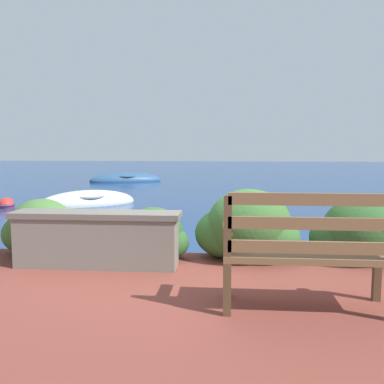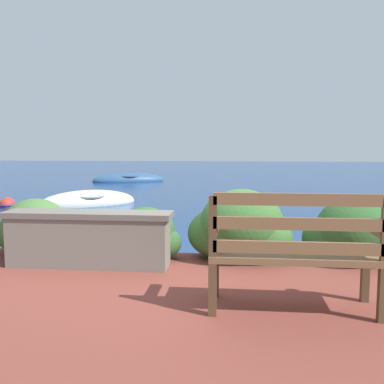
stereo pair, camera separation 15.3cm
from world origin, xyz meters
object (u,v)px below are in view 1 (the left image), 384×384
Objects in this scene: rowboat_mid at (126,180)px; rowboat_nearest at (88,203)px; mooring_buoy at (6,205)px; park_bench at (308,249)px.

rowboat_nearest is at bearing -106.25° from rowboat_mid.
rowboat_mid is at bearing 82.92° from mooring_buoy.
park_bench is at bearing -47.79° from mooring_buoy.
park_bench is 8.44m from rowboat_nearest.
mooring_buoy is (-1.00, -8.02, 0.00)m from rowboat_mid.
rowboat_mid reaches higher than mooring_buoy.
park_bench is 3.15× the size of mooring_buoy.
mooring_buoy is (-1.82, -0.65, 0.01)m from rowboat_nearest.
rowboat_mid reaches higher than rowboat_nearest.
park_bench reaches higher than rowboat_nearest.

